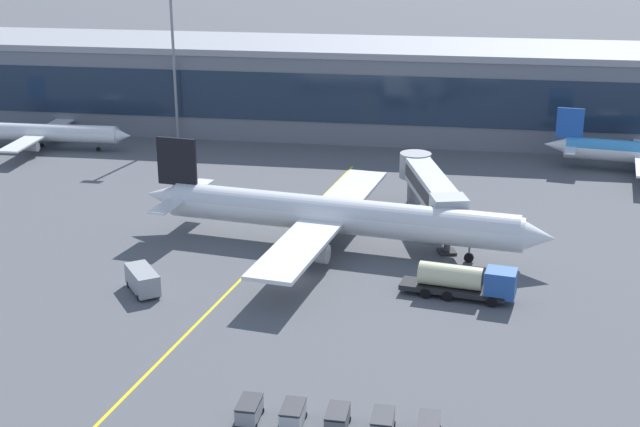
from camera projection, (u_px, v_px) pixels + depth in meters
name	position (u px, v px, depth m)	size (l,w,h in m)	color
ground_plane	(290.00, 280.00, 86.57)	(700.00, 700.00, 0.00)	#515459
apron_lead_in_line	(251.00, 269.00, 89.12)	(0.30, 80.00, 0.01)	yellow
terminal_building	(320.00, 86.00, 145.03)	(194.32, 21.57, 14.45)	slate
main_airliner	(337.00, 215.00, 93.78)	(45.82, 36.79, 10.84)	white
jet_bridge	(430.00, 185.00, 100.55)	(8.65, 20.76, 6.42)	#B2B7BC
fuel_tanker	(466.00, 281.00, 81.84)	(11.06, 4.16, 3.25)	#232326
crew_van	(143.00, 280.00, 83.24)	(4.67, 5.26, 2.30)	gray
baggage_cart_0	(249.00, 410.00, 62.38)	(1.66, 2.68, 1.48)	gray
baggage_cart_1	(293.00, 414.00, 61.84)	(1.66, 2.68, 1.48)	#B2B7BC
baggage_cart_2	(337.00, 419.00, 61.30)	(1.66, 2.68, 1.48)	#595B60
baggage_cart_3	(383.00, 423.00, 60.76)	(1.66, 2.68, 1.48)	gray
commuter_jet_far	(44.00, 132.00, 133.63)	(27.56, 21.80, 7.59)	white
apron_light_mast_0	(173.00, 48.00, 134.65)	(2.80, 0.50, 25.55)	gray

